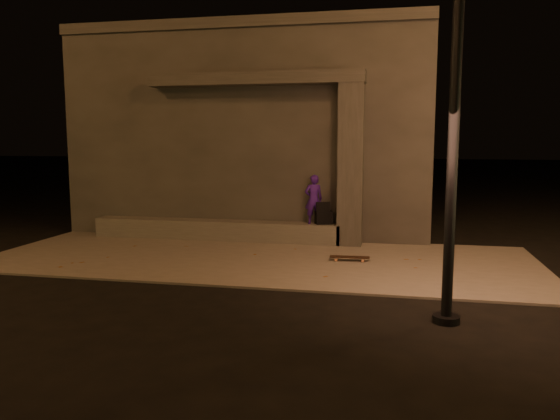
% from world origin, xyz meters
% --- Properties ---
extents(ground, '(120.00, 120.00, 0.00)m').
position_xyz_m(ground, '(0.00, 0.00, 0.00)').
color(ground, black).
rests_on(ground, ground).
extents(sidewalk, '(11.00, 4.40, 0.04)m').
position_xyz_m(sidewalk, '(0.00, 2.00, 0.02)').
color(sidewalk, '#67625B').
rests_on(sidewalk, ground).
extents(building, '(9.00, 5.10, 5.22)m').
position_xyz_m(building, '(-1.00, 6.49, 2.61)').
color(building, '#353330').
rests_on(building, ground).
extents(ledge, '(6.00, 0.55, 0.45)m').
position_xyz_m(ledge, '(-1.50, 3.75, 0.27)').
color(ledge, '#55534D').
rests_on(ledge, sidewalk).
extents(column, '(0.55, 0.55, 3.60)m').
position_xyz_m(column, '(1.70, 3.75, 1.84)').
color(column, '#353330').
rests_on(column, sidewalk).
extents(canopy, '(5.00, 0.70, 0.28)m').
position_xyz_m(canopy, '(-0.50, 3.80, 3.78)').
color(canopy, '#353330').
rests_on(canopy, column).
extents(skateboarder, '(0.47, 0.38, 1.13)m').
position_xyz_m(skateboarder, '(0.87, 3.75, 1.05)').
color(skateboarder, '#3D1691').
rests_on(skateboarder, ledge).
extents(backpack, '(0.43, 0.36, 0.52)m').
position_xyz_m(backpack, '(1.10, 3.75, 0.67)').
color(backpack, black).
rests_on(backpack, ledge).
extents(skateboard, '(0.78, 0.23, 0.09)m').
position_xyz_m(skateboard, '(1.84, 2.04, 0.11)').
color(skateboard, black).
rests_on(skateboard, sidewalk).
extents(street_lamp_0, '(0.36, 0.36, 7.13)m').
position_xyz_m(street_lamp_0, '(3.39, -1.23, 4.05)').
color(street_lamp_0, black).
rests_on(street_lamp_0, ground).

